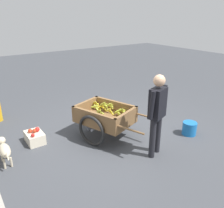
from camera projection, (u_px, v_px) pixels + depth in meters
ground_plane at (117, 137)px, 5.02m from camera, size 24.00×24.00×0.00m
fruit_cart at (105, 117)px, 4.89m from camera, size 1.81×1.27×0.74m
vendor_person at (157, 109)px, 4.09m from camera, size 0.30×0.55×1.52m
dog at (4, 149)px, 4.07m from camera, size 0.67×0.20×0.40m
plastic_bucket at (189, 128)px, 5.08m from camera, size 0.30×0.30×0.28m
apple_crate at (35, 137)px, 4.77m from camera, size 0.44×0.32×0.32m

